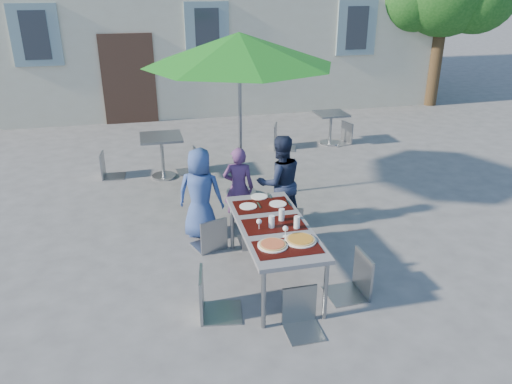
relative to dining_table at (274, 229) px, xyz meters
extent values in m
plane|color=#4F4F52|center=(0.40, 0.38, -0.70)|extent=(90.00, 90.00, 0.00)
cube|color=#3D271D|center=(-1.60, 7.85, 0.40)|extent=(1.30, 0.06, 2.20)
cube|color=slate|center=(-3.60, 7.85, 1.50)|extent=(1.10, 0.06, 1.40)
cube|color=#262B33|center=(-3.60, 7.83, 1.50)|extent=(0.60, 0.04, 1.10)
cube|color=slate|center=(0.40, 7.85, 1.50)|extent=(1.10, 0.06, 1.40)
cube|color=#262B33|center=(0.40, 7.83, 1.50)|extent=(0.60, 0.04, 1.10)
cube|color=slate|center=(4.40, 7.85, 1.50)|extent=(1.10, 0.06, 1.40)
cube|color=#262B33|center=(4.40, 7.83, 1.50)|extent=(0.60, 0.04, 1.10)
cylinder|color=#3F2E1B|center=(6.90, 7.88, 0.70)|extent=(0.36, 0.36, 2.80)
cube|color=#504F55|center=(0.00, 0.00, 0.03)|extent=(0.80, 1.85, 0.05)
cylinder|color=gray|center=(-0.34, -0.86, -0.35)|extent=(0.05, 0.05, 0.70)
cylinder|color=gray|center=(0.34, -0.86, -0.35)|extent=(0.05, 0.05, 0.70)
cylinder|color=gray|center=(-0.34, 0.86, -0.35)|extent=(0.05, 0.05, 0.70)
cylinder|color=gray|center=(0.34, 0.86, -0.35)|extent=(0.05, 0.05, 0.70)
cube|color=black|center=(0.00, -0.55, 0.06)|extent=(0.70, 0.42, 0.01)
cube|color=black|center=(0.00, 0.00, 0.06)|extent=(0.70, 0.42, 0.01)
cube|color=black|center=(0.00, 0.55, 0.06)|extent=(0.70, 0.42, 0.01)
cylinder|color=white|center=(-0.15, -0.49, 0.07)|extent=(0.33, 0.33, 0.01)
cylinder|color=tan|center=(-0.15, -0.49, 0.08)|extent=(0.29, 0.29, 0.01)
cylinder|color=#A83510|center=(-0.15, -0.49, 0.09)|extent=(0.25, 0.25, 0.01)
cylinder|color=white|center=(0.18, -0.45, 0.07)|extent=(0.35, 0.35, 0.01)
cylinder|color=tan|center=(0.18, -0.45, 0.08)|extent=(0.31, 0.31, 0.01)
cylinder|color=#99400A|center=(0.18, -0.45, 0.09)|extent=(0.27, 0.27, 0.01)
cylinder|color=silver|center=(-0.04, -0.06, 0.13)|extent=(0.07, 0.07, 0.15)
cylinder|color=silver|center=(0.12, 0.09, 0.13)|extent=(0.07, 0.07, 0.15)
cylinder|color=silver|center=(0.23, -0.15, 0.13)|extent=(0.07, 0.07, 0.15)
cylinder|color=silver|center=(-0.20, -0.07, 0.06)|extent=(0.06, 0.06, 0.00)
cylinder|color=silver|center=(-0.20, -0.07, 0.09)|extent=(0.01, 0.01, 0.08)
sphere|color=silver|center=(-0.20, -0.07, 0.15)|extent=(0.06, 0.06, 0.06)
cylinder|color=silver|center=(0.05, -0.31, 0.06)|extent=(0.06, 0.06, 0.00)
cylinder|color=silver|center=(0.05, -0.31, 0.09)|extent=(0.01, 0.01, 0.08)
sphere|color=silver|center=(0.05, -0.31, 0.15)|extent=(0.06, 0.06, 0.06)
cylinder|color=white|center=(-0.18, 0.55, 0.06)|extent=(0.22, 0.22, 0.01)
cube|color=#AAADB2|center=(-0.04, 0.55, 0.06)|extent=(0.02, 0.18, 0.00)
cylinder|color=white|center=(0.20, 0.54, 0.06)|extent=(0.22, 0.22, 0.01)
cube|color=#AAADB2|center=(0.34, 0.54, 0.06)|extent=(0.02, 0.18, 0.00)
cylinder|color=white|center=(0.02, 0.82, 0.06)|extent=(0.22, 0.22, 0.01)
cube|color=#AAADB2|center=(0.16, 0.82, 0.06)|extent=(0.02, 0.18, 0.00)
imported|color=#324A89|center=(-0.69, 1.34, -0.04)|extent=(0.74, 0.61, 1.31)
imported|color=#573165|center=(-0.11, 1.51, -0.08)|extent=(0.51, 0.40, 1.23)
imported|color=#1A223B|center=(0.46, 1.36, 0.01)|extent=(0.71, 0.45, 1.41)
cube|color=gray|center=(-0.65, 1.01, -0.28)|extent=(0.50, 0.50, 0.03)
cube|color=gray|center=(-0.59, 0.84, -0.04)|extent=(0.38, 0.15, 0.47)
cylinder|color=gray|center=(-0.55, 1.23, -0.49)|extent=(0.02, 0.02, 0.41)
cylinder|color=gray|center=(-0.87, 1.12, -0.49)|extent=(0.02, 0.02, 0.41)
cylinder|color=gray|center=(-0.44, 0.91, -0.49)|extent=(0.02, 0.02, 0.41)
cylinder|color=gray|center=(-0.76, 0.80, -0.49)|extent=(0.02, 0.02, 0.41)
cube|color=gray|center=(0.00, 0.97, -0.21)|extent=(0.46, 0.46, 0.03)
cube|color=gray|center=(0.00, 0.76, 0.06)|extent=(0.45, 0.04, 0.54)
cylinder|color=gray|center=(0.20, 1.16, -0.46)|extent=(0.02, 0.02, 0.47)
cylinder|color=gray|center=(-0.19, 1.17, -0.46)|extent=(0.02, 0.02, 0.47)
cylinder|color=gray|center=(0.19, 0.77, -0.46)|extent=(0.02, 0.02, 0.47)
cylinder|color=gray|center=(-0.19, 0.78, -0.46)|extent=(0.02, 0.02, 0.47)
cube|color=gray|center=(0.50, 1.09, -0.24)|extent=(0.51, 0.51, 0.03)
cube|color=gray|center=(0.45, 0.90, 0.01)|extent=(0.42, 0.13, 0.50)
cylinder|color=gray|center=(0.72, 1.23, -0.47)|extent=(0.02, 0.02, 0.44)
cylinder|color=gray|center=(0.37, 1.31, -0.47)|extent=(0.02, 0.02, 0.44)
cylinder|color=gray|center=(0.63, 0.87, -0.47)|extent=(0.02, 0.02, 0.44)
cylinder|color=gray|center=(0.28, 0.96, -0.47)|extent=(0.02, 0.02, 0.44)
cube|color=gray|center=(-0.73, -0.53, -0.23)|extent=(0.50, 0.50, 0.03)
cube|color=gray|center=(-0.94, -0.49, 0.04)|extent=(0.10, 0.44, 0.52)
cylinder|color=gray|center=(-0.58, -0.74, -0.47)|extent=(0.02, 0.02, 0.46)
cylinder|color=gray|center=(-0.52, -0.37, -0.47)|extent=(0.02, 0.02, 0.46)
cylinder|color=gray|center=(-0.95, -0.68, -0.47)|extent=(0.02, 0.02, 0.46)
cylinder|color=gray|center=(-0.89, -0.31, -0.47)|extent=(0.02, 0.02, 0.46)
cube|color=gray|center=(0.74, -0.51, -0.23)|extent=(0.45, 0.45, 0.03)
cube|color=gray|center=(0.94, -0.51, 0.02)|extent=(0.05, 0.43, 0.51)
cylinder|color=gray|center=(0.55, -0.34, -0.47)|extent=(0.02, 0.02, 0.45)
cylinder|color=gray|center=(0.56, -0.71, -0.47)|extent=(0.02, 0.02, 0.45)
cylinder|color=gray|center=(0.92, -0.32, -0.47)|extent=(0.02, 0.02, 0.45)
cylinder|color=gray|center=(0.93, -0.69, -0.47)|extent=(0.02, 0.02, 0.45)
cube|color=gray|center=(0.05, -1.05, -0.29)|extent=(0.38, 0.38, 0.03)
cube|color=gray|center=(0.05, -0.87, -0.07)|extent=(0.38, 0.03, 0.45)
cylinder|color=gray|center=(-0.11, -1.21, -0.50)|extent=(0.02, 0.02, 0.39)
cylinder|color=gray|center=(0.21, -1.21, -0.50)|extent=(0.02, 0.02, 0.39)
cylinder|color=gray|center=(-0.11, -0.88, -0.50)|extent=(0.02, 0.02, 0.39)
cylinder|color=gray|center=(0.21, -0.88, -0.50)|extent=(0.02, 0.02, 0.39)
cylinder|color=#AAADB2|center=(0.13, 2.55, -0.64)|extent=(0.50, 0.50, 0.11)
cylinder|color=gray|center=(0.13, 2.55, 0.55)|extent=(0.06, 0.06, 2.49)
cone|color=#19721A|center=(0.13, 2.55, 1.74)|extent=(2.97, 2.97, 0.49)
cylinder|color=#AAADB2|center=(-1.08, 3.79, -0.68)|extent=(0.44, 0.44, 0.04)
cylinder|color=gray|center=(-1.08, 3.79, -0.33)|extent=(0.06, 0.06, 0.74)
cube|color=gray|center=(-1.08, 3.79, 0.08)|extent=(0.74, 0.74, 0.04)
cube|color=gray|center=(-1.98, 4.02, -0.27)|extent=(0.43, 0.43, 0.03)
cube|color=gray|center=(-2.16, 4.04, -0.04)|extent=(0.06, 0.39, 0.47)
cylinder|color=gray|center=(-1.82, 3.84, -0.49)|extent=(0.02, 0.02, 0.41)
cylinder|color=gray|center=(-1.79, 4.17, -0.49)|extent=(0.02, 0.02, 0.41)
cylinder|color=gray|center=(-2.16, 3.87, -0.49)|extent=(0.02, 0.02, 0.41)
cylinder|color=gray|center=(-2.13, 4.20, -0.49)|extent=(0.02, 0.02, 0.41)
cube|color=gray|center=(-0.63, 3.96, -0.29)|extent=(0.42, 0.42, 0.03)
cube|color=gray|center=(-0.45, 3.98, -0.06)|extent=(0.06, 0.38, 0.45)
cylinder|color=gray|center=(-0.80, 4.11, -0.50)|extent=(0.02, 0.02, 0.40)
cylinder|color=gray|center=(-0.77, 3.78, -0.50)|extent=(0.02, 0.02, 0.40)
cylinder|color=gray|center=(-0.48, 4.14, -0.50)|extent=(0.02, 0.02, 0.40)
cylinder|color=gray|center=(-0.45, 3.81, -0.50)|extent=(0.02, 0.02, 0.40)
cylinder|color=#AAADB2|center=(2.67, 5.00, -0.68)|extent=(0.44, 0.44, 0.04)
cylinder|color=gray|center=(2.67, 5.00, -0.37)|extent=(0.06, 0.06, 0.66)
cube|color=gray|center=(2.67, 5.00, -0.01)|extent=(0.66, 0.66, 0.04)
cube|color=gray|center=(1.60, 4.90, -0.22)|extent=(0.58, 0.58, 0.03)
cube|color=gray|center=(1.40, 4.97, 0.05)|extent=(0.19, 0.43, 0.53)
cylinder|color=gray|center=(1.71, 4.65, -0.46)|extent=(0.02, 0.02, 0.47)
cylinder|color=gray|center=(1.85, 5.01, -0.46)|extent=(0.02, 0.02, 0.47)
cylinder|color=gray|center=(1.35, 4.79, -0.46)|extent=(0.02, 0.02, 0.47)
cylinder|color=gray|center=(1.49, 5.15, -0.46)|extent=(0.02, 0.02, 0.47)
cube|color=gray|center=(2.88, 4.95, -0.27)|extent=(0.48, 0.48, 0.03)
cube|color=gray|center=(3.07, 5.00, -0.04)|extent=(0.13, 0.39, 0.47)
cylinder|color=gray|center=(2.68, 5.07, -0.49)|extent=(0.02, 0.02, 0.41)
cylinder|color=gray|center=(2.77, 4.74, -0.49)|extent=(0.02, 0.02, 0.41)
cylinder|color=gray|center=(3.00, 5.15, -0.49)|extent=(0.02, 0.02, 0.41)
cylinder|color=gray|center=(3.09, 4.83, -0.49)|extent=(0.02, 0.02, 0.41)
camera|label=1|loc=(-1.41, -5.03, 2.71)|focal=35.00mm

